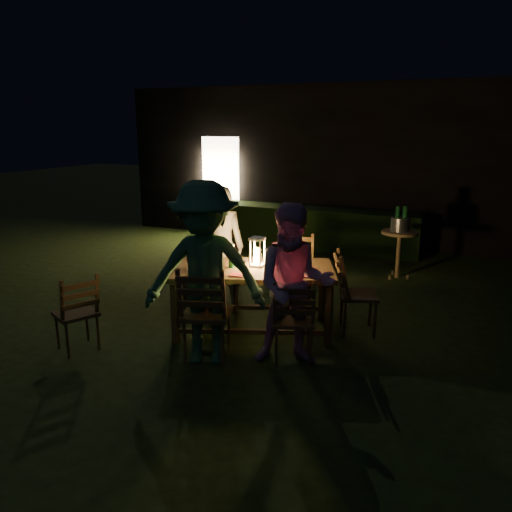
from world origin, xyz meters
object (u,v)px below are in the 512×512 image
at_px(chair_end, 356,307).
at_px(ice_bucket, 400,224).
at_px(dining_table, 253,274).
at_px(person_house_side, 221,247).
at_px(chair_near_left, 207,329).
at_px(chair_near_right, 293,334).
at_px(chair_far_right, 296,286).
at_px(person_opp_right, 294,286).
at_px(chair_far_left, 222,284).
at_px(person_opp_left, 205,274).
at_px(bottle_bucket_a, 397,221).
at_px(bottle_bucket_b, 404,221).
at_px(bottle_table, 231,256).
at_px(side_table, 400,237).
at_px(lantern, 257,254).
at_px(chair_spare, 78,326).

bearing_deg(chair_end, ice_bucket, 157.14).
xyz_separation_m(dining_table, person_house_side, (-0.72, 0.60, 0.12)).
bearing_deg(chair_near_left, chair_near_right, 5.06).
height_order(chair_near_right, chair_far_right, chair_far_right).
bearing_deg(person_opp_right, ice_bucket, 59.32).
relative_size(chair_far_left, person_opp_left, 0.56).
bearing_deg(bottle_bucket_a, chair_far_right, -117.41).
bearing_deg(person_opp_left, ice_bucket, 48.30).
height_order(chair_far_right, bottle_bucket_a, bottle_bucket_a).
height_order(chair_far_left, chair_end, chair_far_left).
height_order(chair_near_right, chair_end, chair_end).
xyz_separation_m(chair_far_left, bottle_bucket_b, (2.02, 2.37, 0.61)).
relative_size(chair_near_left, bottle_bucket_b, 3.38).
height_order(dining_table, ice_bucket, ice_bucket).
distance_m(dining_table, bottle_bucket_a, 3.10).
bearing_deg(person_opp_right, bottle_table, 130.49).
bearing_deg(chair_far_left, bottle_bucket_b, -151.17).
distance_m(chair_far_right, bottle_bucket_a, 2.25).
bearing_deg(side_table, person_house_side, -131.13).
relative_size(chair_near_right, lantern, 2.71).
bearing_deg(chair_far_left, dining_table, 121.28).
distance_m(chair_near_left, person_house_side, 1.67).
relative_size(lantern, bottle_table, 1.25).
xyz_separation_m(person_opp_right, ice_bucket, (0.55, 3.47, 0.05)).
bearing_deg(chair_end, bottle_bucket_b, 156.03).
bearing_deg(chair_near_right, chair_far_right, 86.80).
relative_size(chair_far_left, chair_spare, 1.16).
xyz_separation_m(dining_table, side_table, (1.27, 2.88, -0.02)).
bearing_deg(person_opp_right, bottle_bucket_b, 58.62).
distance_m(dining_table, person_opp_right, 0.94).
distance_m(dining_table, chair_near_right, 0.98).
bearing_deg(bottle_bucket_b, chair_end, -94.17).
distance_m(chair_far_left, person_house_side, 0.51).
bearing_deg(bottle_bucket_a, person_opp_left, -109.54).
height_order(chair_near_left, bottle_table, chair_near_left).
relative_size(person_opp_right, person_opp_left, 0.88).
bearing_deg(chair_near_right, side_table, 59.45).
xyz_separation_m(chair_near_right, bottle_bucket_b, (0.62, 3.47, 0.64)).
bearing_deg(lantern, chair_near_left, -99.72).
bearing_deg(dining_table, bottle_bucket_a, 45.03).
bearing_deg(person_house_side, person_opp_right, 118.76).
xyz_separation_m(chair_spare, side_table, (2.80, 4.15, 0.40)).
height_order(person_house_side, person_opp_right, person_opp_right).
xyz_separation_m(lantern, bottle_table, (-0.26, -0.16, -0.02)).
bearing_deg(chair_end, lantern, -90.52).
bearing_deg(bottle_table, chair_far_right, 65.58).
bearing_deg(chair_end, chair_far_left, -112.80).
bearing_deg(bottle_bucket_a, lantern, -113.29).
bearing_deg(chair_far_right, person_opp_right, 89.55).
bearing_deg(bottle_bucket_b, chair_spare, -124.24).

